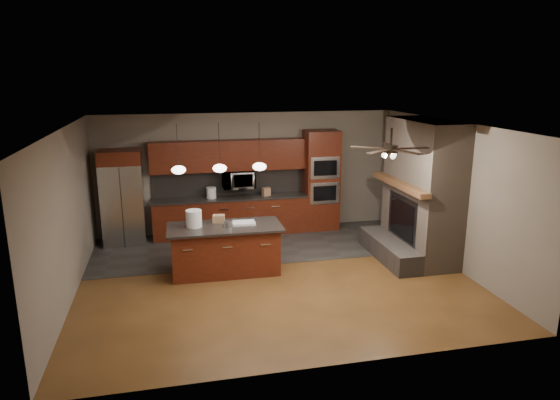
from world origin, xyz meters
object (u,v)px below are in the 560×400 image
object	(u,v)px
kitchen_island	(225,249)
white_bucket	(194,219)
paint_can	(228,224)
microwave	(238,179)
cardboard_box	(219,219)
oven_tower	(321,180)
refrigerator	(123,197)
paint_tray	(244,223)
counter_bucket	(211,193)
counter_box	(266,192)

from	to	relation	value
kitchen_island	white_bucket	size ratio (longest dim) A/B	6.76
paint_can	kitchen_island	bearing A→B (deg)	135.58
microwave	cardboard_box	distance (m)	2.19
microwave	oven_tower	bearing A→B (deg)	-1.66
refrigerator	paint_tray	xyz separation A→B (m)	(2.34, -2.15, -0.10)
white_bucket	cardboard_box	size ratio (longest dim) A/B	1.42
paint_can	counter_bucket	xyz separation A→B (m)	(-0.11, 2.34, 0.05)
kitchen_island	counter_bucket	bearing A→B (deg)	91.98
cardboard_box	oven_tower	bearing A→B (deg)	48.29
oven_tower	kitchen_island	bearing A→B (deg)	-138.53
microwave	kitchen_island	world-z (taller)	microwave
microwave	cardboard_box	bearing A→B (deg)	-108.11
refrigerator	paint_can	xyz separation A→B (m)	(2.04, -2.26, -0.07)
microwave	counter_bucket	distance (m)	0.70
counter_box	paint_can	bearing A→B (deg)	-135.03
microwave	counter_box	bearing A→B (deg)	-9.01
kitchen_island	paint_tray	size ratio (longest dim) A/B	5.07
oven_tower	counter_box	bearing A→B (deg)	-178.18
paint_tray	counter_box	world-z (taller)	counter_box
refrigerator	paint_tray	size ratio (longest dim) A/B	4.95
paint_can	oven_tower	bearing A→B (deg)	42.96
counter_box	white_bucket	bearing A→B (deg)	-147.73
paint_tray	counter_bucket	size ratio (longest dim) A/B	1.69
oven_tower	kitchen_island	size ratio (longest dim) A/B	1.12
microwave	counter_bucket	size ratio (longest dim) A/B	2.93
microwave	kitchen_island	size ratio (longest dim) A/B	0.34
oven_tower	counter_box	distance (m)	1.36
white_bucket	microwave	bearing A→B (deg)	62.96
microwave	paint_can	size ratio (longest dim) A/B	4.42
microwave	kitchen_island	xyz separation A→B (m)	(-0.59, -2.33, -0.83)
refrigerator	counter_bucket	bearing A→B (deg)	2.41
microwave	refrigerator	distance (m)	2.59
kitchen_island	microwave	bearing A→B (deg)	76.58
counter_bucket	counter_box	distance (m)	1.27
microwave	counter_box	xyz separation A→B (m)	(0.63, -0.10, -0.30)
refrigerator	counter_bucket	world-z (taller)	refrigerator
refrigerator	paint_tray	bearing A→B (deg)	-42.49
kitchen_island	white_bucket	world-z (taller)	white_bucket
paint_can	counter_bucket	world-z (taller)	counter_bucket
paint_can	refrigerator	bearing A→B (deg)	132.07
oven_tower	counter_box	xyz separation A→B (m)	(-1.34, -0.04, -0.20)
microwave	paint_can	bearing A→B (deg)	-102.51
paint_tray	kitchen_island	bearing A→B (deg)	-169.92
refrigerator	counter_box	world-z (taller)	refrigerator
microwave	paint_can	world-z (taller)	microwave
white_bucket	paint_tray	xyz separation A→B (m)	(0.92, -0.02, -0.14)
microwave	refrigerator	world-z (taller)	refrigerator
cardboard_box	counter_bucket	distance (m)	2.01
refrigerator	counter_bucket	distance (m)	1.93
counter_bucket	microwave	bearing A→B (deg)	4.49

